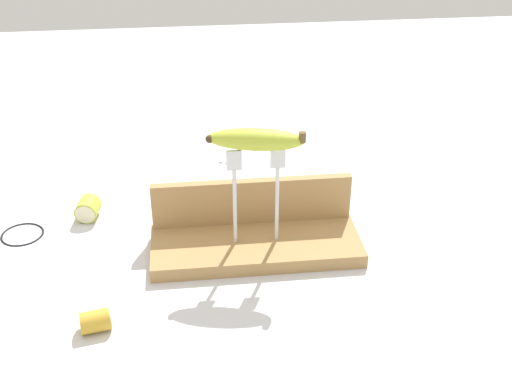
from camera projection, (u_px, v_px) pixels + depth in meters
name	position (u px, v px, depth m)	size (l,w,h in m)	color
ground_plane	(256.00, 252.00, 1.18)	(3.00, 3.00, 0.00)	silver
wooden_board	(256.00, 246.00, 1.18)	(0.38, 0.15, 0.03)	#A87F4C
board_backstop	(252.00, 201.00, 1.20)	(0.37, 0.02, 0.09)	#A87F4C
fork_stand_center	(256.00, 189.00, 1.11)	(0.10, 0.01, 0.18)	silver
banana_raised_center	(256.00, 141.00, 1.07)	(0.17, 0.07, 0.04)	#B2C138
fork_fallen_near	(218.00, 169.00, 1.46)	(0.10, 0.18, 0.01)	silver
banana_chunk_near	(96.00, 321.00, 0.99)	(0.05, 0.04, 0.03)	gold
banana_chunk_far	(88.00, 209.00, 1.27)	(0.05, 0.05, 0.04)	#B2C138
wire_coil	(22.00, 234.00, 1.23)	(0.08, 0.08, 0.00)	black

